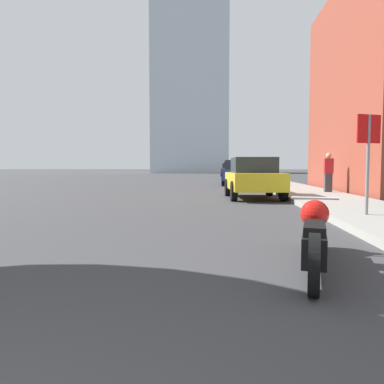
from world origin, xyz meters
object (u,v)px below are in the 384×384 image
(parked_car_green, at_px, (232,170))
(motorcycle, at_px, (314,235))
(parked_car_yellow, at_px, (253,177))
(parked_car_red, at_px, (229,170))
(pedestrian, at_px, (328,172))
(parked_car_blue, at_px, (237,172))
(stop_sign, at_px, (368,147))

(parked_car_green, bearing_deg, motorcycle, -87.15)
(parked_car_yellow, distance_m, parked_car_green, 22.40)
(parked_car_red, relative_size, pedestrian, 2.53)
(parked_car_yellow, height_order, parked_car_green, parked_car_green)
(parked_car_blue, xyz_separation_m, pedestrian, (3.34, -8.66, 0.13))
(parked_car_yellow, relative_size, stop_sign, 1.87)
(motorcycle, relative_size, parked_car_green, 0.56)
(stop_sign, bearing_deg, parked_car_blue, 97.42)
(parked_car_yellow, bearing_deg, parked_car_red, 86.27)
(parked_car_blue, bearing_deg, parked_car_red, 92.79)
(motorcycle, distance_m, parked_car_blue, 19.94)
(motorcycle, bearing_deg, stop_sign, 75.78)
(parked_car_yellow, xyz_separation_m, stop_sign, (1.93, -5.78, 0.82))
(parked_car_yellow, xyz_separation_m, parked_car_green, (-0.20, 22.40, 0.06))
(parked_car_yellow, bearing_deg, pedestrian, 23.38)
(parked_car_red, bearing_deg, parked_car_blue, -86.67)
(motorcycle, relative_size, parked_car_yellow, 0.63)
(parked_car_yellow, distance_m, parked_car_blue, 10.32)
(motorcycle, xyz_separation_m, parked_car_yellow, (0.08, 9.61, 0.41))
(parked_car_yellow, relative_size, parked_car_blue, 0.86)
(pedestrian, bearing_deg, parked_car_blue, 111.11)
(motorcycle, distance_m, stop_sign, 4.49)
(parked_car_blue, distance_m, parked_car_red, 23.01)
(stop_sign, xyz_separation_m, pedestrian, (1.25, 7.44, -0.64))
(parked_car_green, bearing_deg, stop_sign, -83.04)
(parked_car_yellow, distance_m, parked_car_red, 33.33)
(motorcycle, bearing_deg, parked_car_red, 103.79)
(stop_sign, bearing_deg, motorcycle, -117.72)
(parked_car_blue, bearing_deg, parked_car_green, 92.59)
(parked_car_yellow, bearing_deg, stop_sign, -75.83)
(pedestrian, bearing_deg, parked_car_yellow, -152.37)
(stop_sign, bearing_deg, parked_car_red, 93.26)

